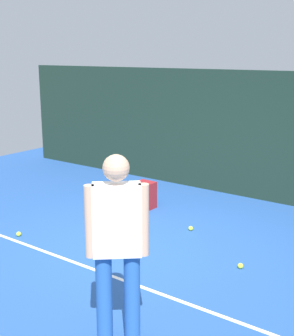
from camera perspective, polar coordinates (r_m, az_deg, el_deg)
The scene contains 9 objects.
ground_plane at distance 6.15m, azimuth -2.24°, elevation -9.81°, with size 12.00×12.00×0.00m, color #234C93.
back_fence at distance 8.30m, azimuth 10.72°, elevation 4.19°, with size 10.00×0.10×2.20m, color #192D23.
court_line at distance 5.65m, azimuth -6.98°, elevation -12.15°, with size 9.00×0.05×0.00m, color white.
tennis_player at distance 3.91m, azimuth -3.69°, elevation -8.89°, with size 0.45×0.43×1.70m.
tennis_racket at distance 7.12m, azimuth -3.75°, elevation -6.31°, with size 0.47×0.61×0.03m.
backpack at distance 7.60m, azimuth -0.18°, elevation -3.39°, with size 0.30×0.28×0.44m.
tennis_ball_near_player at distance 6.74m, azimuth -15.53°, elevation -7.84°, with size 0.07×0.07×0.07m, color #CCE033.
tennis_ball_by_fence at distance 5.70m, azimuth 11.43°, elevation -11.73°, with size 0.07×0.07×0.07m, color #CCE033.
tennis_ball_far_left at distance 6.73m, azimuth 5.41°, elevation -7.41°, with size 0.07×0.07×0.07m, color #CCE033.
Camera 1 is at (3.52, -4.39, 2.49)m, focal length 49.47 mm.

